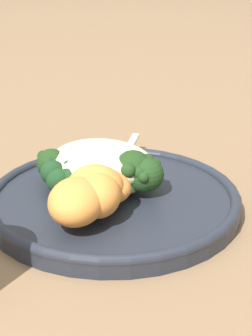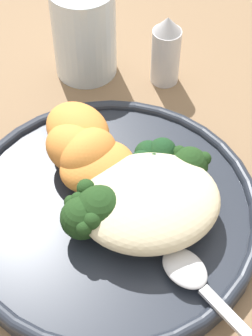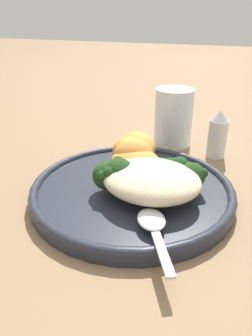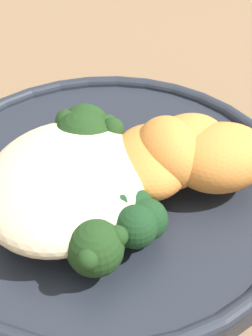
# 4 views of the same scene
# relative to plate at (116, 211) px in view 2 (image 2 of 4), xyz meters

# --- Properties ---
(ground_plane) EXTENTS (4.00, 4.00, 0.00)m
(ground_plane) POSITION_rel_plate_xyz_m (0.00, -0.00, -0.01)
(ground_plane) COLOR #846647
(plate) EXTENTS (0.27, 0.27, 0.02)m
(plate) POSITION_rel_plate_xyz_m (0.00, 0.00, 0.00)
(plate) COLOR #232833
(plate) RESTS_ON ground_plane
(quinoa_mound) EXTENTS (0.12, 0.10, 0.04)m
(quinoa_mound) POSITION_rel_plate_xyz_m (-0.03, 0.02, 0.03)
(quinoa_mound) COLOR beige
(quinoa_mound) RESTS_ON plate
(broccoli_stalk_0) EXTENTS (0.06, 0.09, 0.04)m
(broccoli_stalk_0) POSITION_rel_plate_xyz_m (0.03, 0.01, 0.03)
(broccoli_stalk_0) COLOR #8EB25B
(broccoli_stalk_0) RESTS_ON plate
(broccoli_stalk_1) EXTENTS (0.05, 0.08, 0.03)m
(broccoli_stalk_1) POSITION_rel_plate_xyz_m (0.03, 0.01, 0.03)
(broccoli_stalk_1) COLOR #8EB25B
(broccoli_stalk_1) RESTS_ON plate
(broccoli_stalk_2) EXTENTS (0.05, 0.08, 0.04)m
(broccoli_stalk_2) POSITION_rel_plate_xyz_m (0.02, 0.01, 0.03)
(broccoli_stalk_2) COLOR #8EB25B
(broccoli_stalk_2) RESTS_ON plate
(broccoli_stalk_3) EXTENTS (0.05, 0.08, 0.03)m
(broccoli_stalk_3) POSITION_rel_plate_xyz_m (-0.00, 0.01, 0.02)
(broccoli_stalk_3) COLOR #8EB25B
(broccoli_stalk_3) RESTS_ON plate
(broccoli_stalk_4) EXTENTS (0.07, 0.10, 0.03)m
(broccoli_stalk_4) POSITION_rel_plate_xyz_m (-0.01, 0.01, 0.02)
(broccoli_stalk_4) COLOR #8EB25B
(broccoli_stalk_4) RESTS_ON plate
(broccoli_stalk_5) EXTENTS (0.10, 0.08, 0.03)m
(broccoli_stalk_5) POSITION_rel_plate_xyz_m (-0.03, -0.00, 0.02)
(broccoli_stalk_5) COLOR #8EB25B
(broccoli_stalk_5) RESTS_ON plate
(broccoli_stalk_6) EXTENTS (0.11, 0.03, 0.03)m
(broccoli_stalk_6) POSITION_rel_plate_xyz_m (-0.05, -0.02, 0.02)
(broccoli_stalk_6) COLOR #8EB25B
(broccoli_stalk_6) RESTS_ON plate
(broccoli_stalk_7) EXTENTS (0.12, 0.04, 0.03)m
(broccoli_stalk_7) POSITION_rel_plate_xyz_m (-0.06, -0.02, 0.03)
(broccoli_stalk_7) COLOR #8EB25B
(broccoli_stalk_7) RESTS_ON plate
(sweet_potato_chunk_0) EXTENTS (0.08, 0.07, 0.04)m
(sweet_potato_chunk_0) POSITION_rel_plate_xyz_m (0.01, -0.03, 0.03)
(sweet_potato_chunk_0) COLOR orange
(sweet_potato_chunk_0) RESTS_ON plate
(sweet_potato_chunk_1) EXTENTS (0.07, 0.07, 0.04)m
(sweet_potato_chunk_1) POSITION_rel_plate_xyz_m (0.03, -0.05, 0.03)
(sweet_potato_chunk_1) COLOR orange
(sweet_potato_chunk_1) RESTS_ON plate
(sweet_potato_chunk_2) EXTENTS (0.08, 0.09, 0.04)m
(sweet_potato_chunk_2) POSITION_rel_plate_xyz_m (0.02, -0.08, 0.03)
(sweet_potato_chunk_2) COLOR orange
(sweet_potato_chunk_2) RESTS_ON plate
(sweet_potato_chunk_3) EXTENTS (0.07, 0.07, 0.05)m
(sweet_potato_chunk_3) POSITION_rel_plate_xyz_m (0.02, -0.04, 0.03)
(sweet_potato_chunk_3) COLOR orange
(sweet_potato_chunk_3) RESTS_ON plate
(kale_tuft) EXTENTS (0.05, 0.05, 0.03)m
(kale_tuft) POSITION_rel_plate_xyz_m (-0.04, -0.03, 0.03)
(kale_tuft) COLOR #193D1E
(kale_tuft) RESTS_ON plate
(spoon) EXTENTS (0.06, 0.10, 0.01)m
(spoon) POSITION_rel_plate_xyz_m (-0.05, 0.08, 0.01)
(spoon) COLOR silver
(spoon) RESTS_ON plate
(water_glass) EXTENTS (0.07, 0.07, 0.10)m
(water_glass) POSITION_rel_plate_xyz_m (-0.01, -0.21, 0.04)
(water_glass) COLOR silver
(water_glass) RESTS_ON ground_plane
(salt_shaker) EXTENTS (0.03, 0.03, 0.08)m
(salt_shaker) POSITION_rel_plate_xyz_m (-0.09, -0.18, 0.03)
(salt_shaker) COLOR silver
(salt_shaker) RESTS_ON ground_plane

